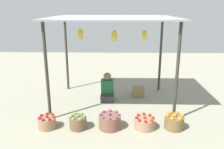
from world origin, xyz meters
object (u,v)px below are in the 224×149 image
Objects in this scene: basket_red_apples at (47,122)px; wooden_crate_near_vendor at (138,91)px; basket_green_apples at (78,122)px; basket_purple_onions at (110,121)px; vendor_person at (107,90)px; basket_red_tomatoes at (144,123)px; basket_oranges at (174,122)px.

basket_red_apples is 2.83m from wooden_crate_near_vendor.
wooden_crate_near_vendor is at bearing 52.76° from basket_green_apples.
basket_purple_onions is (1.34, 0.04, 0.02)m from basket_red_apples.
vendor_person reaches higher than basket_purple_onions.
wooden_crate_near_vendor is (0.02, 1.84, 0.02)m from basket_red_tomatoes.
basket_red_tomatoes is at bearing -90.58° from wooden_crate_near_vendor.
basket_purple_onions is at bearing -112.32° from wooden_crate_near_vendor.
basket_purple_onions reaches higher than wooden_crate_near_vendor.
basket_green_apples reaches higher than basket_red_apples.
basket_red_tomatoes is 1.34× the size of wooden_crate_near_vendor.
basket_red_apples is 0.67m from basket_green_apples.
basket_green_apples is 0.78× the size of basket_purple_onions.
basket_oranges reaches higher than wooden_crate_near_vendor.
vendor_person reaches higher than basket_red_apples.
basket_red_tomatoes is 1.08× the size of basket_oranges.
basket_oranges is (0.63, 0.00, 0.03)m from basket_red_tomatoes.
basket_green_apples is at bearing -176.85° from basket_purple_onions.
vendor_person is 1.58m from basket_purple_onions.
basket_green_apples is 2.37m from wooden_crate_near_vendor.
wooden_crate_near_vendor is (1.44, 1.89, -0.00)m from basket_green_apples.
basket_oranges is at bearing 1.36° from basket_green_apples.
basket_green_apples is (-0.56, -1.60, -0.16)m from vendor_person.
basket_oranges is (1.37, 0.01, -0.00)m from basket_purple_onions.
basket_purple_onions is at bearing 1.61° from basket_red_apples.
basket_purple_onions is at bearing -85.62° from vendor_person.
basket_red_tomatoes is (1.42, 0.05, -0.02)m from basket_green_apples.
basket_red_tomatoes reaches higher than wooden_crate_near_vendor.
basket_purple_onions reaches higher than basket_green_apples.
vendor_person is at bearing 133.82° from basket_oranges.
wooden_crate_near_vendor is at bearing 67.68° from basket_purple_onions.
basket_red_apples is 0.86× the size of basket_red_tomatoes.
basket_red_apples is (-1.22, -1.60, -0.17)m from vendor_person.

